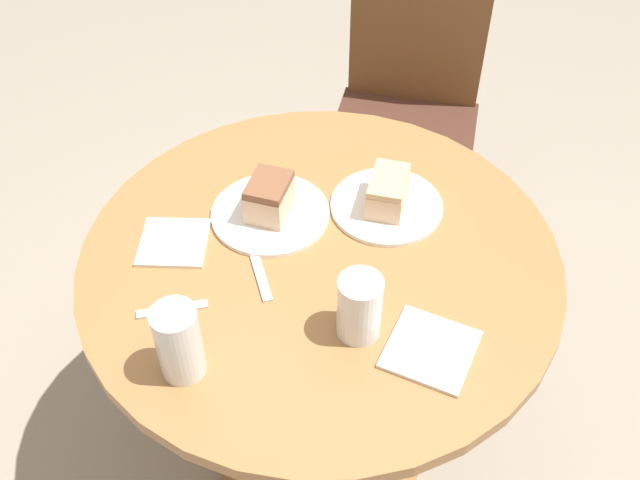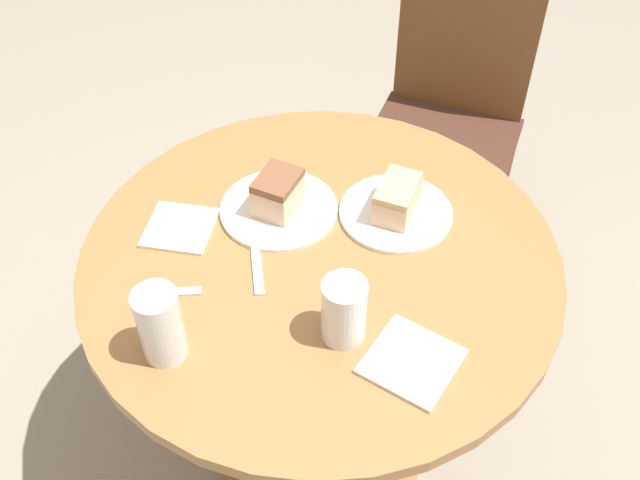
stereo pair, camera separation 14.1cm
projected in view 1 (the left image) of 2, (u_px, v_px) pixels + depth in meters
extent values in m
plane|color=gray|center=(320.00, 447.00, 1.98)|extent=(8.00, 8.00, 0.00)
cylinder|color=#9E6B3D|center=(320.00, 444.00, 1.97)|extent=(0.53, 0.53, 0.03)
cylinder|color=#9E6B3D|center=(320.00, 366.00, 1.71)|extent=(0.08, 0.08, 0.69)
cylinder|color=#9E6B3D|center=(320.00, 260.00, 1.46)|extent=(0.93, 0.93, 0.03)
cylinder|color=brown|center=(323.00, 235.00, 2.23)|extent=(0.04, 0.04, 0.43)
cylinder|color=brown|center=(448.00, 254.00, 2.17)|extent=(0.04, 0.04, 0.43)
cylinder|color=brown|center=(349.00, 151.00, 2.50)|extent=(0.04, 0.04, 0.43)
cylinder|color=brown|center=(461.00, 167.00, 2.45)|extent=(0.04, 0.04, 0.43)
cube|color=#47281E|center=(401.00, 142.00, 2.18)|extent=(0.44, 0.47, 0.03)
cube|color=brown|center=(419.00, 22.00, 2.13)|extent=(0.40, 0.04, 0.51)
cylinder|color=white|center=(270.00, 214.00, 1.52)|extent=(0.24, 0.24, 0.01)
cylinder|color=white|center=(386.00, 206.00, 1.53)|extent=(0.23, 0.23, 0.01)
cube|color=beige|center=(270.00, 200.00, 1.49)|extent=(0.08, 0.10, 0.06)
cube|color=brown|center=(269.00, 185.00, 1.46)|extent=(0.08, 0.10, 0.02)
cube|color=beige|center=(388.00, 194.00, 1.51)|extent=(0.08, 0.12, 0.06)
cube|color=tan|center=(389.00, 181.00, 1.48)|extent=(0.07, 0.11, 0.01)
cylinder|color=beige|center=(359.00, 313.00, 1.28)|extent=(0.07, 0.07, 0.10)
cylinder|color=white|center=(360.00, 307.00, 1.27)|extent=(0.08, 0.08, 0.13)
cylinder|color=silver|center=(181.00, 353.00, 1.23)|extent=(0.07, 0.07, 0.09)
cylinder|color=white|center=(179.00, 342.00, 1.21)|extent=(0.08, 0.08, 0.15)
cube|color=silver|center=(430.00, 349.00, 1.28)|extent=(0.17, 0.17, 0.01)
cube|color=silver|center=(258.00, 267.00, 1.42)|extent=(0.10, 0.16, 0.00)
cube|color=silver|center=(172.00, 309.00, 1.35)|extent=(0.12, 0.08, 0.00)
cube|color=silver|center=(174.00, 242.00, 1.46)|extent=(0.16, 0.16, 0.01)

